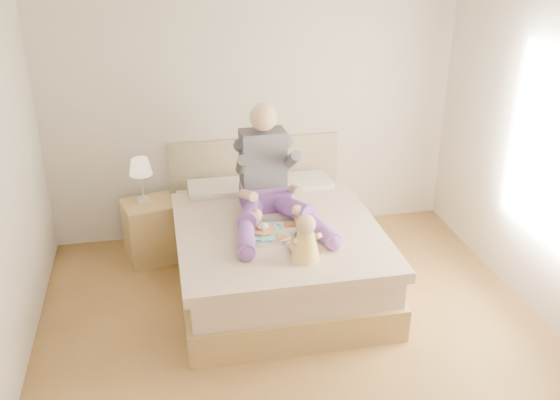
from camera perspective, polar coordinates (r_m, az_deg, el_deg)
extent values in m
cube|color=brown|center=(4.85, 1.95, -13.70)|extent=(4.00, 4.20, 0.01)
cube|color=beige|center=(6.09, -2.47, 8.89)|extent=(4.00, 0.02, 2.70)
cube|color=white|center=(5.11, 23.92, 4.17)|extent=(0.02, 1.30, 1.60)
cube|color=#FFF9D1|center=(5.10, 23.88, 4.17)|extent=(0.01, 1.18, 1.48)
cube|color=olive|center=(5.58, -0.44, -6.21)|extent=(1.68, 2.13, 0.28)
cube|color=#CBAE96|center=(5.45, -0.44, -3.87)|extent=(1.60, 2.05, 0.24)
cube|color=#CBAE96|center=(5.25, -0.13, -3.05)|extent=(1.70, 1.80, 0.09)
cube|color=white|center=(5.98, -5.40, 0.76)|extent=(0.62, 0.40, 0.14)
cube|color=white|center=(6.10, 1.71, 1.34)|extent=(0.62, 0.40, 0.14)
cube|color=#9B8B6B|center=(6.36, -2.31, 1.49)|extent=(1.70, 0.08, 1.00)
cube|color=olive|center=(6.01, -11.66, -2.73)|extent=(0.56, 0.52, 0.58)
cylinder|color=silver|center=(5.91, -12.36, 0.04)|extent=(0.11, 0.11, 0.04)
cylinder|color=silver|center=(5.86, -12.48, 1.25)|extent=(0.02, 0.02, 0.23)
cone|color=#F6E0C1|center=(5.78, -12.65, 3.00)|extent=(0.21, 0.21, 0.15)
cube|color=#683B95|center=(5.58, -1.38, 0.34)|extent=(0.42, 0.34, 0.19)
cube|color=#383840|center=(5.50, -1.57, 3.79)|extent=(0.40, 0.25, 0.52)
sphere|color=#D7AE86|center=(5.35, -1.54, 7.57)|extent=(0.24, 0.24, 0.24)
cylinder|color=#683B95|center=(5.32, -2.59, -1.08)|extent=(0.32, 0.58, 0.24)
cylinder|color=#683B95|center=(4.94, -3.11, -3.43)|extent=(0.20, 0.51, 0.13)
sphere|color=#683B95|center=(4.74, -3.07, -4.93)|extent=(0.12, 0.12, 0.12)
cylinder|color=#383840|center=(5.32, -3.50, 3.23)|extent=(0.12, 0.33, 0.27)
cylinder|color=#D7AE86|center=(5.21, -2.91, 0.44)|extent=(0.13, 0.34, 0.18)
sphere|color=#D7AE86|center=(5.12, -2.17, -1.35)|extent=(0.10, 0.10, 0.10)
cylinder|color=#683B95|center=(5.39, 1.02, -0.70)|extent=(0.36, 0.58, 0.24)
cylinder|color=#683B95|center=(5.08, 3.62, -2.65)|extent=(0.24, 0.52, 0.13)
sphere|color=#683B95|center=(4.89, 4.93, -3.95)|extent=(0.12, 0.12, 0.12)
cylinder|color=#383840|center=(5.41, 1.02, 3.64)|extent=(0.14, 0.33, 0.27)
cylinder|color=#D7AE86|center=(5.30, 1.46, 0.88)|extent=(0.10, 0.34, 0.18)
sphere|color=#D7AE86|center=(5.19, 1.57, -0.95)|extent=(0.10, 0.10, 0.10)
cube|color=silver|center=(5.13, -0.36, -3.07)|extent=(0.51, 0.41, 0.01)
cylinder|color=#46CBCA|center=(5.12, -1.54, -2.97)|extent=(0.30, 0.30, 0.02)
cylinder|color=#B06B3A|center=(5.11, -1.54, -2.78)|extent=(0.20, 0.20, 0.02)
cylinder|color=white|center=(5.21, -2.44, -1.92)|extent=(0.09, 0.09, 0.10)
torus|color=white|center=(5.22, -1.86, -1.85)|extent=(0.02, 0.07, 0.07)
cylinder|color=brown|center=(5.19, -2.45, -1.44)|extent=(0.08, 0.08, 0.01)
cylinder|color=white|center=(5.22, 0.91, -2.41)|extent=(0.17, 0.17, 0.01)
cube|color=#B06B3A|center=(5.21, 0.91, -2.24)|extent=(0.10, 0.08, 0.02)
cylinder|color=white|center=(5.03, 0.11, -3.52)|extent=(0.17, 0.17, 0.01)
ellipsoid|color=red|center=(5.02, 0.39, -3.40)|extent=(0.04, 0.04, 0.01)
cylinder|color=white|center=(5.19, 1.72, -1.84)|extent=(0.08, 0.08, 0.13)
cylinder|color=#C05D1F|center=(5.19, 1.72, -1.86)|extent=(0.07, 0.07, 0.13)
cylinder|color=white|center=(5.05, 1.78, -3.22)|extent=(0.08, 0.08, 0.04)
cylinder|color=#3F1909|center=(5.05, 1.78, -3.23)|extent=(0.07, 0.07, 0.03)
cone|color=#FECF50|center=(4.72, 2.35, -4.15)|extent=(0.22, 0.22, 0.24)
sphere|color=#D7AE86|center=(4.64, 2.39, -2.23)|extent=(0.15, 0.15, 0.15)
cylinder|color=#D7AE86|center=(4.83, 1.28, -4.50)|extent=(0.07, 0.17, 0.06)
sphere|color=#D7AE86|center=(4.90, 0.80, -4.07)|extent=(0.05, 0.05, 0.05)
cylinder|color=#D7AE86|center=(4.67, 1.33, -3.82)|extent=(0.05, 0.12, 0.10)
cylinder|color=#D7AE86|center=(4.87, 2.18, -4.29)|extent=(0.11, 0.18, 0.06)
sphere|color=#D7AE86|center=(4.93, 1.79, -3.85)|extent=(0.05, 0.05, 0.05)
cylinder|color=#D7AE86|center=(4.74, 3.27, -3.39)|extent=(0.09, 0.13, 0.10)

